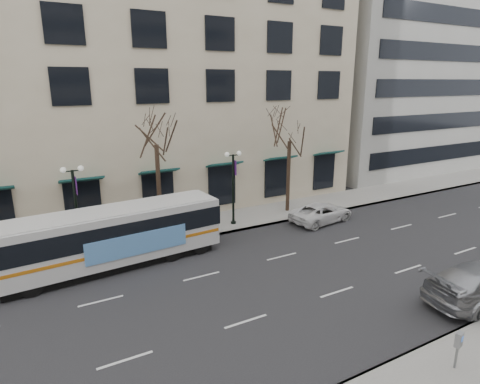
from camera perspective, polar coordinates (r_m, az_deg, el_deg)
ground at (r=19.33m, az=-2.66°, el=-14.63°), size 160.00×160.00×0.00m
sidewalk_far at (r=28.67m, az=-1.70°, el=-4.14°), size 80.00×4.00×0.15m
building_hotel at (r=36.51m, az=-21.61°, el=18.06°), size 40.00×20.00×24.00m
building_office at (r=53.92m, az=19.98°, el=22.92°), size 25.00×20.00×35.00m
tree_far_mid at (r=25.10m, az=-11.93°, el=8.76°), size 3.60×3.60×8.55m
tree_far_right at (r=29.65m, az=7.11°, el=9.01°), size 3.60×3.60×8.06m
lamp_post_left at (r=24.31m, az=-22.26°, el=-1.83°), size 1.22×0.45×5.21m
lamp_post_right at (r=27.16m, az=-0.96°, el=1.07°), size 1.22×0.45×5.21m
city_bus at (r=22.53m, az=-17.57°, el=-5.92°), size 11.99×3.45×3.21m
white_pickup at (r=29.13m, az=11.51°, el=-2.88°), size 5.14×2.87×1.36m
pay_station at (r=16.27m, az=28.65°, el=-18.29°), size 0.33×0.25×1.38m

